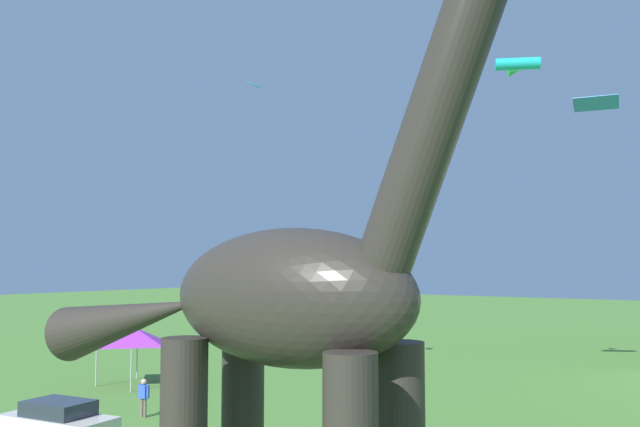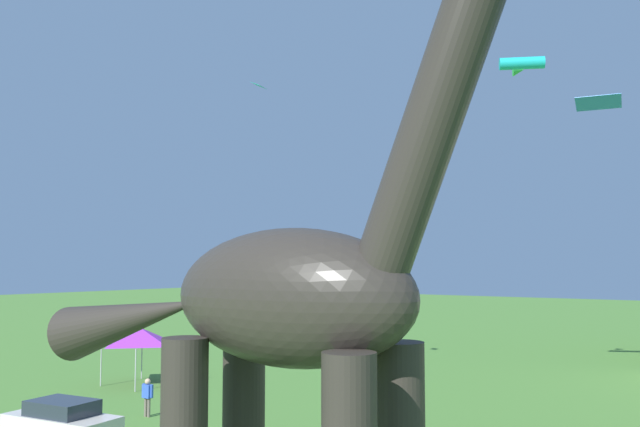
{
  "view_description": "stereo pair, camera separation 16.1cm",
  "coord_description": "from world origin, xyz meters",
  "px_view_note": "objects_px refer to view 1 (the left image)",
  "views": [
    {
      "loc": [
        11.34,
        -7.11,
        6.36
      ],
      "look_at": [
        2.78,
        5.53,
        7.5
      ],
      "focal_mm": 37.73,
      "sensor_mm": 36.0,
      "label": 1
    },
    {
      "loc": [
        11.47,
        -7.01,
        6.36
      ],
      "look_at": [
        2.78,
        5.53,
        7.5
      ],
      "focal_mm": 37.73,
      "sensor_mm": 36.0,
      "label": 2
    }
  ],
  "objects_px": {
    "festival_canopy_tent": "(135,336)",
    "kite_mid_left": "(596,103)",
    "kite_high_left": "(255,85)",
    "kite_mid_right": "(517,65)",
    "person_near_flyer": "(144,394)",
    "parked_sedan_left": "(58,422)",
    "dinosaur_sculpture": "(287,297)"
  },
  "relations": [
    {
      "from": "parked_sedan_left",
      "to": "festival_canopy_tent",
      "type": "relative_size",
      "value": 1.39
    },
    {
      "from": "festival_canopy_tent",
      "to": "kite_mid_right",
      "type": "xyz_separation_m",
      "value": [
        17.8,
        8.63,
        13.69
      ]
    },
    {
      "from": "festival_canopy_tent",
      "to": "kite_mid_left",
      "type": "height_order",
      "value": "kite_mid_left"
    },
    {
      "from": "dinosaur_sculpture",
      "to": "kite_mid_right",
      "type": "bearing_deg",
      "value": 73.54
    },
    {
      "from": "dinosaur_sculpture",
      "to": "kite_high_left",
      "type": "height_order",
      "value": "kite_high_left"
    },
    {
      "from": "kite_high_left",
      "to": "kite_mid_right",
      "type": "distance_m",
      "value": 13.35
    },
    {
      "from": "person_near_flyer",
      "to": "kite_mid_right",
      "type": "height_order",
      "value": "kite_mid_right"
    },
    {
      "from": "person_near_flyer",
      "to": "kite_high_left",
      "type": "distance_m",
      "value": 16.38
    },
    {
      "from": "kite_mid_left",
      "to": "kite_mid_right",
      "type": "xyz_separation_m",
      "value": [
        -6.32,
        13.1,
        5.41
      ]
    },
    {
      "from": "kite_mid_left",
      "to": "kite_mid_right",
      "type": "relative_size",
      "value": 0.6
    },
    {
      "from": "dinosaur_sculpture",
      "to": "person_near_flyer",
      "type": "height_order",
      "value": "dinosaur_sculpture"
    },
    {
      "from": "dinosaur_sculpture",
      "to": "parked_sedan_left",
      "type": "xyz_separation_m",
      "value": [
        -11.91,
        2.53,
        -4.79
      ]
    },
    {
      "from": "dinosaur_sculpture",
      "to": "festival_canopy_tent",
      "type": "distance_m",
      "value": 22.54
    },
    {
      "from": "dinosaur_sculpture",
      "to": "person_near_flyer",
      "type": "distance_m",
      "value": 15.4
    },
    {
      "from": "dinosaur_sculpture",
      "to": "person_near_flyer",
      "type": "relative_size",
      "value": 9.86
    },
    {
      "from": "parked_sedan_left",
      "to": "kite_mid_left",
      "type": "bearing_deg",
      "value": 8.86
    },
    {
      "from": "person_near_flyer",
      "to": "kite_high_left",
      "type": "relative_size",
      "value": 1.69
    },
    {
      "from": "parked_sedan_left",
      "to": "festival_canopy_tent",
      "type": "xyz_separation_m",
      "value": [
        -7.0,
        9.35,
        1.74
      ]
    },
    {
      "from": "parked_sedan_left",
      "to": "kite_high_left",
      "type": "bearing_deg",
      "value": 88.04
    },
    {
      "from": "dinosaur_sculpture",
      "to": "festival_canopy_tent",
      "type": "bearing_deg",
      "value": 128.3
    },
    {
      "from": "parked_sedan_left",
      "to": "person_near_flyer",
      "type": "bearing_deg",
      "value": 93.81
    },
    {
      "from": "kite_high_left",
      "to": "kite_mid_right",
      "type": "bearing_deg",
      "value": 27.23
    },
    {
      "from": "kite_mid_right",
      "to": "dinosaur_sculpture",
      "type": "bearing_deg",
      "value": -86.88
    },
    {
      "from": "kite_mid_left",
      "to": "kite_high_left",
      "type": "bearing_deg",
      "value": 158.96
    },
    {
      "from": "kite_high_left",
      "to": "kite_mid_left",
      "type": "distance_m",
      "value": 20.07
    },
    {
      "from": "kite_mid_right",
      "to": "person_near_flyer",
      "type": "bearing_deg",
      "value": -131.23
    },
    {
      "from": "parked_sedan_left",
      "to": "kite_high_left",
      "type": "distance_m",
      "value": 19.04
    },
    {
      "from": "person_near_flyer",
      "to": "kite_mid_right",
      "type": "xyz_separation_m",
      "value": [
        11.69,
        13.34,
        15.28
      ]
    },
    {
      "from": "kite_mid_right",
      "to": "parked_sedan_left",
      "type": "bearing_deg",
      "value": -120.99
    },
    {
      "from": "parked_sedan_left",
      "to": "kite_mid_left",
      "type": "xyz_separation_m",
      "value": [
        17.12,
        4.88,
        10.02
      ]
    },
    {
      "from": "dinosaur_sculpture",
      "to": "kite_mid_left",
      "type": "distance_m",
      "value": 10.46
    },
    {
      "from": "dinosaur_sculpture",
      "to": "parked_sedan_left",
      "type": "bearing_deg",
      "value": 148.43
    }
  ]
}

